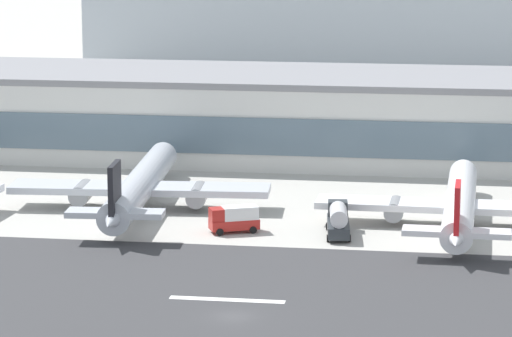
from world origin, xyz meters
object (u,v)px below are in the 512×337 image
Objects in this scene: terminal_building at (340,116)px; airliner_black_tail_gate_1 at (139,187)px; airliner_red_tail_gate_2 at (460,206)px; service_box_truck_0 at (234,218)px; service_fuel_truck_1 at (338,220)px.

airliner_black_tail_gate_1 is (-22.90, -40.49, -3.61)m from terminal_building.
airliner_red_tail_gate_2 is (18.90, -44.07, -3.84)m from terminal_building.
airliner_red_tail_gate_2 is (41.81, -3.58, -0.23)m from airliner_black_tail_gate_1.
airliner_black_tail_gate_1 reaches higher than service_box_truck_0.
terminal_building reaches higher than airliner_red_tail_gate_2.
terminal_building is 4.06× the size of airliner_black_tail_gate_1.
airliner_red_tail_gate_2 reaches higher than service_box_truck_0.
airliner_red_tail_gate_2 is 6.63× the size of service_box_truck_0.
airliner_black_tail_gate_1 is 7.14× the size of service_box_truck_0.
airliner_red_tail_gate_2 is at bearing 169.51° from service_box_truck_0.
service_box_truck_0 is at bearing 84.27° from service_fuel_truck_1.
service_box_truck_0 is 12.85m from service_fuel_truck_1.
airliner_red_tail_gate_2 is at bearing -73.20° from service_fuel_truck_1.
terminal_building is 48.10m from airliner_red_tail_gate_2.
service_box_truck_0 is at bearing -99.61° from terminal_building.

